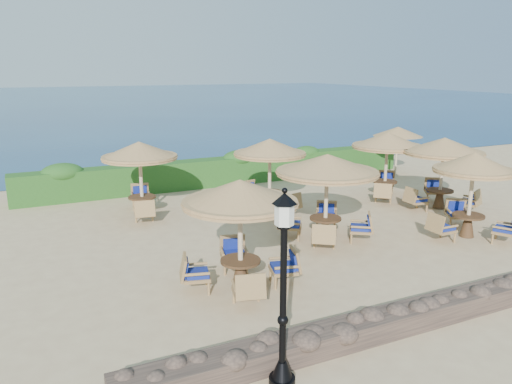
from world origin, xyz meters
The scene contains 13 objects.
ground centered at (0.00, 0.00, 0.00)m, with size 120.00×120.00×0.00m, color tan.
sea centered at (0.00, 70.00, 0.00)m, with size 160.00×160.00×0.00m, color navy.
hedge centered at (0.00, 7.20, 0.60)m, with size 18.00×0.90×1.20m, color #1C4917.
stone_wall centered at (0.00, -6.20, 0.22)m, with size 15.00×0.65×0.44m, color brown.
lamp_post centered at (-4.80, -6.80, 1.55)m, with size 0.44×0.44×3.31m.
extra_parasol centered at (7.80, 5.20, 2.17)m, with size 2.30×2.30×2.41m.
cafe_set_0 centered at (-3.90, -3.02, 1.80)m, with size 2.89×2.89×2.65m.
cafe_set_1 centered at (-0.20, -0.99, 1.89)m, with size 3.08×3.08×2.65m.
cafe_set_2 centered at (3.95, -2.64, 1.80)m, with size 2.60×2.77×2.65m.
cafe_set_3 centered at (-4.66, 3.92, 1.98)m, with size 2.62×2.88×2.65m.
cafe_set_4 centered at (-0.28, 2.63, 1.98)m, with size 2.63×2.89×2.65m.
cafe_set_5 centered at (4.68, 2.20, 2.01)m, with size 2.78×2.78×2.65m.
cafe_set_6 centered at (5.58, 0.15, 1.93)m, with size 2.88×2.88×2.65m.
Camera 1 is at (-8.28, -13.16, 5.14)m, focal length 35.00 mm.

